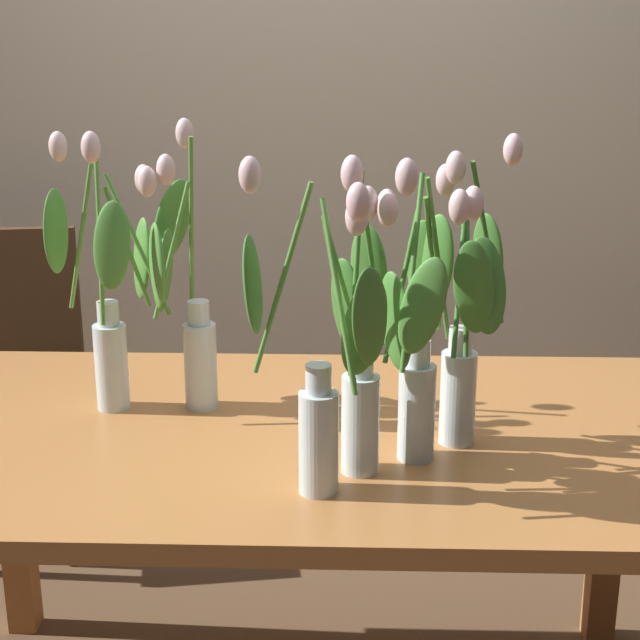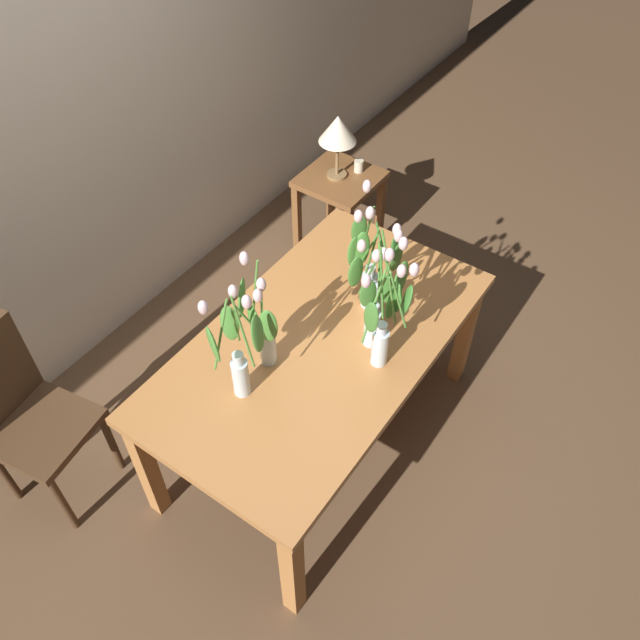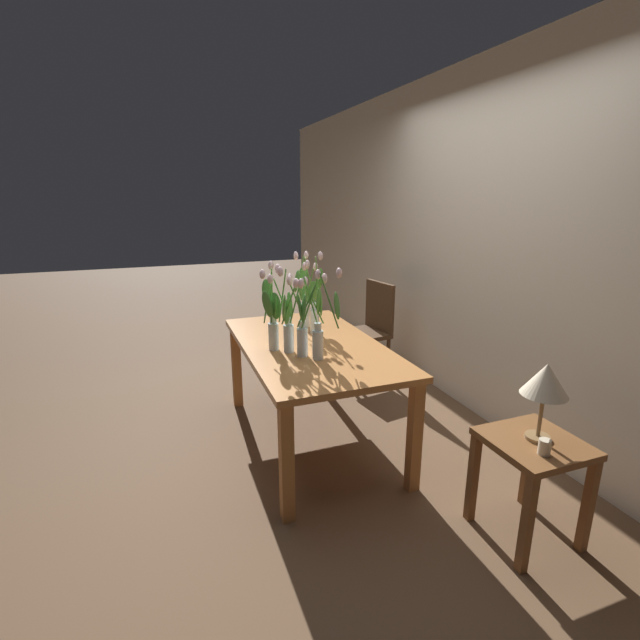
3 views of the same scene
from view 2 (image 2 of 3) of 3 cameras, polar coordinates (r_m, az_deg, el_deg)
ground_plane at (r=3.38m, az=-0.06°, el=-10.03°), size 18.00×18.00×0.00m
room_wall_rear at (r=3.26m, az=-22.32°, el=16.61°), size 9.00×0.10×2.70m
dining_table at (r=2.85m, az=-0.07°, el=-3.02°), size 1.60×0.90×0.74m
tulip_vase_0 at (r=2.56m, az=5.52°, el=-0.15°), size 0.25×0.23×0.57m
tulip_vase_1 at (r=2.65m, az=4.62°, el=0.68°), size 0.11×0.23×0.57m
tulip_vase_2 at (r=2.70m, az=4.80°, el=3.16°), size 0.17×0.28×0.57m
tulip_vase_3 at (r=2.57m, az=-4.95°, el=-1.15°), size 0.15×0.19×0.59m
tulip_vase_4 at (r=2.79m, az=4.84°, el=4.46°), size 0.16×0.28×0.57m
tulip_vase_5 at (r=2.46m, az=-7.03°, el=-2.70°), size 0.28×0.22×0.58m
dining_chair at (r=3.09m, az=-24.50°, el=-7.39°), size 0.46×0.46×0.93m
side_table at (r=4.08m, az=1.72°, el=11.05°), size 0.44×0.44×0.55m
table_lamp at (r=3.84m, az=1.56°, el=16.20°), size 0.22×0.22×0.40m
pillar_candle at (r=4.04m, az=3.40°, el=13.29°), size 0.06×0.06×0.07m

